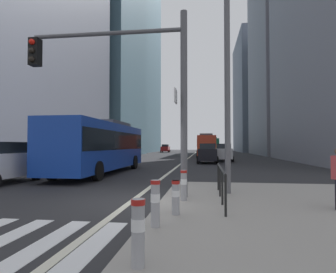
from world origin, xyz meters
name	(u,v)px	position (x,y,z in m)	size (l,w,h in m)	color
ground_plane	(182,163)	(0.00, 20.00, 0.00)	(160.00, 160.00, 0.00)	#28282B
median_island	(330,212)	(5.50, -1.00, 0.07)	(9.00, 10.00, 0.15)	gray
crosswalk_stripes	(19,244)	(-1.00, -4.00, 0.01)	(6.75, 3.20, 0.01)	silver
lane_centre_line	(188,158)	(0.00, 30.00, 0.01)	(0.20, 80.00, 0.01)	beige
office_tower_left_mid	(103,31)	(-16.00, 39.84, 22.44)	(12.38, 18.03, 44.88)	slate
office_tower_left_far	(135,50)	(-16.00, 63.77, 26.94)	(10.26, 21.94, 53.88)	slate
office_tower_right_mid	(284,20)	(17.00, 46.01, 25.12)	(10.58, 18.98, 50.25)	gray
office_tower_right_far	(260,95)	(17.00, 70.95, 15.38)	(12.12, 22.91, 30.75)	slate
city_bus_blue_oncoming	(102,144)	(-4.19, 8.49, 1.84)	(2.73, 11.31, 3.40)	#14389E
sedan_white_oncoming	(0,162)	(-7.13, 3.29, 0.99)	(2.04, 4.30, 1.94)	silver
city_bus_red_receding	(206,145)	(2.34, 34.44, 1.84)	(2.89, 11.43, 3.40)	red
city_bus_red_distant	(212,145)	(3.68, 52.70, 1.84)	(2.72, 11.71, 3.40)	#198456
car_oncoming_mid	(165,148)	(-7.34, 59.41, 0.99)	(2.06, 4.12, 1.94)	maroon
car_receding_near	(224,152)	(4.33, 23.41, 0.99)	(2.16, 4.44, 1.94)	silver
car_receding_far	(208,153)	(2.57, 19.60, 0.99)	(2.15, 4.29, 1.94)	black
traffic_signal_gantry	(130,76)	(-0.13, 0.29, 4.08)	(5.46, 0.65, 6.00)	#515156
street_lamp_post	(227,45)	(3.10, 1.16, 5.28)	(5.50, 0.32, 8.00)	#56565B
bollard_front	(138,229)	(1.44, -5.00, 0.66)	(0.20, 0.20, 0.92)	#99999E
bollard_left	(155,201)	(1.34, -3.12, 0.67)	(0.20, 0.20, 0.94)	#99999E
bollard_right	(176,196)	(1.64, -2.05, 0.60)	(0.20, 0.20, 0.80)	#99999E
bollard_back	(184,184)	(1.70, -0.32, 0.65)	(0.20, 0.20, 0.90)	#99999E
pedestrian_railing	(221,176)	(2.80, -0.14, 0.87)	(0.06, 3.95, 0.98)	black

